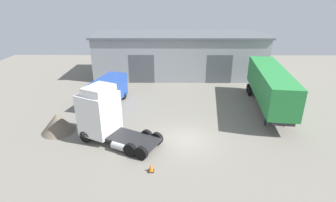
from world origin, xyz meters
TOP-DOWN VIEW (x-y plane):
  - ground_plane at (0.00, 0.00)m, footprint 60.00×60.00m
  - warehouse_building at (0.00, 17.75)m, footprint 22.57×8.01m
  - tractor_unit_white at (-6.35, 0.21)m, footprint 6.57×4.96m
  - container_trailer_green at (8.25, 5.92)m, footprint 3.93×11.44m
  - delivery_van_blue at (-7.60, 6.77)m, footprint 3.33×5.86m
  - gravel_pile at (-10.52, 1.31)m, footprint 2.72×2.72m
  - traffic_cone at (-2.50, -3.88)m, footprint 0.40×0.40m

SIDE VIEW (x-z plane):
  - ground_plane at x=0.00m, z-range 0.00..0.00m
  - traffic_cone at x=-2.50m, z-range -0.02..0.53m
  - gravel_pile at x=-10.52m, z-range 0.00..1.58m
  - delivery_van_blue at x=-7.60m, z-range 0.11..2.84m
  - tractor_unit_white at x=-6.35m, z-range -0.12..4.22m
  - container_trailer_green at x=8.25m, z-range 0.56..4.61m
  - warehouse_building at x=0.00m, z-range 0.01..5.67m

